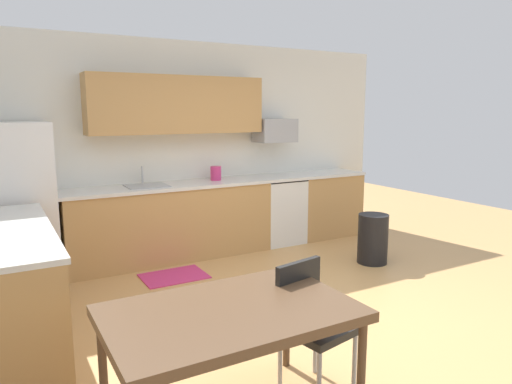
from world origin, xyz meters
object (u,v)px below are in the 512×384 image
object	(u,v)px
dining_table	(230,318)
kettle	(216,174)
refrigerator	(15,206)
oven_range	(278,210)
chair_near_table	(310,317)
microwave	(275,130)
trash_bin	(373,239)

from	to	relation	value
dining_table	kettle	distance (m)	3.57
dining_table	kettle	size ratio (longest dim) A/B	7.00
refrigerator	oven_range	xyz separation A→B (m)	(3.27, 0.08, -0.40)
chair_near_table	dining_table	bearing A→B (deg)	-172.47
microwave	kettle	world-z (taller)	microwave
kettle	oven_range	bearing A→B (deg)	-3.09
dining_table	trash_bin	distance (m)	3.40
dining_table	chair_near_table	bearing A→B (deg)	7.53
refrigerator	oven_range	size ratio (longest dim) A/B	1.89
trash_bin	refrigerator	bearing A→B (deg)	161.17
oven_range	trash_bin	xyz separation A→B (m)	(0.50, -1.37, -0.16)
refrigerator	microwave	bearing A→B (deg)	3.15
microwave	dining_table	xyz separation A→B (m)	(-2.34, -3.31, -0.89)
microwave	chair_near_table	world-z (taller)	microwave
refrigerator	kettle	size ratio (longest dim) A/B	8.58
chair_near_table	refrigerator	bearing A→B (deg)	116.98
refrigerator	dining_table	world-z (taller)	refrigerator
chair_near_table	kettle	world-z (taller)	kettle
oven_range	trash_bin	world-z (taller)	oven_range
chair_near_table	trash_bin	bearing A→B (deg)	38.42
refrigerator	kettle	bearing A→B (deg)	3.17
refrigerator	trash_bin	size ratio (longest dim) A/B	2.86
refrigerator	dining_table	bearing A→B (deg)	-73.38
microwave	trash_bin	xyz separation A→B (m)	(0.50, -1.47, -1.26)
oven_range	chair_near_table	world-z (taller)	oven_range
refrigerator	trash_bin	xyz separation A→B (m)	(3.77, -1.29, -0.56)
oven_range	dining_table	distance (m)	3.97
dining_table	microwave	bearing A→B (deg)	54.74
oven_range	dining_table	xyz separation A→B (m)	(-2.34, -3.21, 0.21)
trash_bin	oven_range	bearing A→B (deg)	110.03
refrigerator	kettle	world-z (taller)	refrigerator
refrigerator	kettle	xyz separation A→B (m)	(2.35, 0.13, 0.16)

